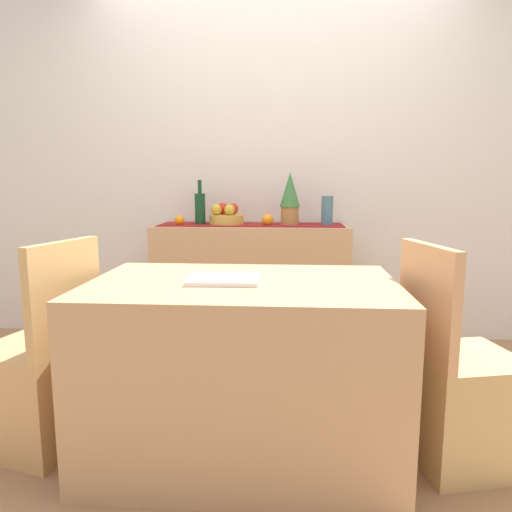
{
  "coord_description": "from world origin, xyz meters",
  "views": [
    {
      "loc": [
        0.12,
        -2.26,
        1.13
      ],
      "look_at": [
        -0.07,
        0.38,
        0.72
      ],
      "focal_mm": 33.07,
      "sensor_mm": 36.0,
      "label": 1
    }
  ],
  "objects_px": {
    "dining_table": "(243,368)",
    "open_book": "(224,279)",
    "ceramic_vase": "(327,211)",
    "chair_near_window": "(40,386)",
    "potted_plant": "(290,197)",
    "fruit_bowl": "(227,219)",
    "wine_bottle": "(200,208)",
    "chair_by_corner": "(459,399)",
    "sideboard_console": "(251,286)"
  },
  "relations": [
    {
      "from": "wine_bottle",
      "to": "chair_by_corner",
      "type": "xyz_separation_m",
      "value": [
        1.3,
        -1.33,
        -0.69
      ]
    },
    {
      "from": "chair_near_window",
      "to": "chair_by_corner",
      "type": "xyz_separation_m",
      "value": [
        1.76,
        0.0,
        0.0
      ]
    },
    {
      "from": "chair_near_window",
      "to": "potted_plant",
      "type": "bearing_deg",
      "value": 51.26
    },
    {
      "from": "dining_table",
      "to": "open_book",
      "type": "bearing_deg",
      "value": -165.03
    },
    {
      "from": "ceramic_vase",
      "to": "dining_table",
      "type": "xyz_separation_m",
      "value": [
        -0.44,
        -1.33,
        -0.57
      ]
    },
    {
      "from": "sideboard_console",
      "to": "potted_plant",
      "type": "height_order",
      "value": "potted_plant"
    },
    {
      "from": "sideboard_console",
      "to": "chair_by_corner",
      "type": "relative_size",
      "value": 1.46
    },
    {
      "from": "sideboard_console",
      "to": "open_book",
      "type": "height_order",
      "value": "sideboard_console"
    },
    {
      "from": "sideboard_console",
      "to": "ceramic_vase",
      "type": "relative_size",
      "value": 6.65
    },
    {
      "from": "ceramic_vase",
      "to": "chair_near_window",
      "type": "bearing_deg",
      "value": -134.7
    },
    {
      "from": "chair_by_corner",
      "to": "dining_table",
      "type": "bearing_deg",
      "value": 179.76
    },
    {
      "from": "wine_bottle",
      "to": "chair_near_window",
      "type": "height_order",
      "value": "wine_bottle"
    },
    {
      "from": "sideboard_console",
      "to": "ceramic_vase",
      "type": "distance_m",
      "value": 0.73
    },
    {
      "from": "potted_plant",
      "to": "chair_near_window",
      "type": "distance_m",
      "value": 1.87
    },
    {
      "from": "potted_plant",
      "to": "open_book",
      "type": "relative_size",
      "value": 1.26
    },
    {
      "from": "potted_plant",
      "to": "ceramic_vase",
      "type": "bearing_deg",
      "value": -0.0
    },
    {
      "from": "wine_bottle",
      "to": "chair_near_window",
      "type": "distance_m",
      "value": 1.57
    },
    {
      "from": "ceramic_vase",
      "to": "chair_by_corner",
      "type": "xyz_separation_m",
      "value": [
        0.44,
        -1.33,
        -0.68
      ]
    },
    {
      "from": "ceramic_vase",
      "to": "chair_near_window",
      "type": "distance_m",
      "value": 1.99
    },
    {
      "from": "chair_near_window",
      "to": "open_book",
      "type": "bearing_deg",
      "value": -1.13
    },
    {
      "from": "sideboard_console",
      "to": "chair_near_window",
      "type": "relative_size",
      "value": 1.46
    },
    {
      "from": "wine_bottle",
      "to": "potted_plant",
      "type": "relative_size",
      "value": 0.86
    },
    {
      "from": "potted_plant",
      "to": "dining_table",
      "type": "bearing_deg",
      "value": -98.03
    },
    {
      "from": "potted_plant",
      "to": "chair_by_corner",
      "type": "xyz_separation_m",
      "value": [
        0.69,
        -1.33,
        -0.77
      ]
    },
    {
      "from": "dining_table",
      "to": "chair_near_window",
      "type": "relative_size",
      "value": 1.37
    },
    {
      "from": "ceramic_vase",
      "to": "dining_table",
      "type": "distance_m",
      "value": 1.51
    },
    {
      "from": "ceramic_vase",
      "to": "chair_near_window",
      "type": "relative_size",
      "value": 0.22
    },
    {
      "from": "open_book",
      "to": "sideboard_console",
      "type": "bearing_deg",
      "value": 87.74
    },
    {
      "from": "sideboard_console",
      "to": "open_book",
      "type": "xyz_separation_m",
      "value": [
        -0.0,
        -1.35,
        0.33
      ]
    },
    {
      "from": "fruit_bowl",
      "to": "ceramic_vase",
      "type": "height_order",
      "value": "ceramic_vase"
    },
    {
      "from": "wine_bottle",
      "to": "potted_plant",
      "type": "bearing_deg",
      "value": 0.0
    },
    {
      "from": "chair_by_corner",
      "to": "ceramic_vase",
      "type": "bearing_deg",
      "value": 108.46
    },
    {
      "from": "fruit_bowl",
      "to": "open_book",
      "type": "height_order",
      "value": "fruit_bowl"
    },
    {
      "from": "sideboard_console",
      "to": "dining_table",
      "type": "relative_size",
      "value": 1.06
    },
    {
      "from": "dining_table",
      "to": "open_book",
      "type": "height_order",
      "value": "open_book"
    },
    {
      "from": "fruit_bowl",
      "to": "chair_near_window",
      "type": "relative_size",
      "value": 0.26
    },
    {
      "from": "dining_table",
      "to": "chair_near_window",
      "type": "height_order",
      "value": "chair_near_window"
    },
    {
      "from": "open_book",
      "to": "chair_by_corner",
      "type": "bearing_deg",
      "value": -1.16
    },
    {
      "from": "sideboard_console",
      "to": "dining_table",
      "type": "xyz_separation_m",
      "value": [
        0.07,
        -1.33,
        -0.05
      ]
    },
    {
      "from": "sideboard_console",
      "to": "potted_plant",
      "type": "bearing_deg",
      "value": 0.0
    },
    {
      "from": "wine_bottle",
      "to": "ceramic_vase",
      "type": "bearing_deg",
      "value": 0.0
    },
    {
      "from": "potted_plant",
      "to": "chair_by_corner",
      "type": "relative_size",
      "value": 0.39
    },
    {
      "from": "chair_near_window",
      "to": "dining_table",
      "type": "bearing_deg",
      "value": 0.27
    },
    {
      "from": "ceramic_vase",
      "to": "potted_plant",
      "type": "height_order",
      "value": "potted_plant"
    },
    {
      "from": "chair_by_corner",
      "to": "fruit_bowl",
      "type": "bearing_deg",
      "value": 130.1
    },
    {
      "from": "wine_bottle",
      "to": "chair_near_window",
      "type": "xyz_separation_m",
      "value": [
        -0.46,
        -1.33,
        -0.69
      ]
    },
    {
      "from": "wine_bottle",
      "to": "chair_by_corner",
      "type": "height_order",
      "value": "wine_bottle"
    },
    {
      "from": "dining_table",
      "to": "chair_by_corner",
      "type": "distance_m",
      "value": 0.89
    },
    {
      "from": "ceramic_vase",
      "to": "wine_bottle",
      "type": "bearing_deg",
      "value": -180.0
    },
    {
      "from": "sideboard_console",
      "to": "wine_bottle",
      "type": "relative_size",
      "value": 4.33
    }
  ]
}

